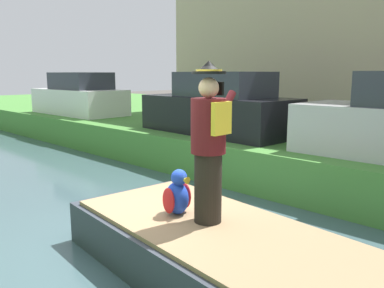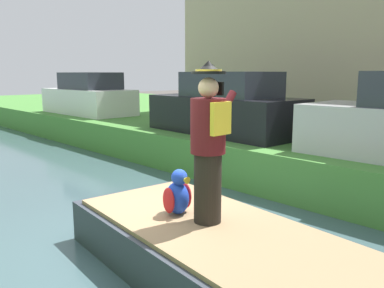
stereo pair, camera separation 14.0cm
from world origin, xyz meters
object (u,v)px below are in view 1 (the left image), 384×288
boat (222,254)px  person_pirate (209,144)px  parrot_plush (177,195)px  parked_car_dark (219,108)px  parked_car_white (79,97)px

boat → person_pirate: (0.05, 0.26, 1.23)m
boat → parrot_plush: (-0.03, 0.70, 0.55)m
person_pirate → parrot_plush: 0.81m
boat → parked_car_dark: 5.68m
person_pirate → parrot_plush: (-0.08, 0.44, -0.68)m
boat → parrot_plush: parrot_plush is taller
parrot_plush → boat: bearing=-87.2°
parrot_plush → parked_car_dark: bearing=35.0°
parked_car_dark → parked_car_white: 6.69m
parrot_plush → parked_car_white: bearing=66.4°
parrot_plush → parked_car_white: size_ratio=0.14×
parrot_plush → person_pirate: bearing=-79.4°
parked_car_dark → person_pirate: bearing=-140.6°
parked_car_dark → parked_car_white: size_ratio=1.01×
parrot_plush → parked_car_white: parked_car_white is taller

